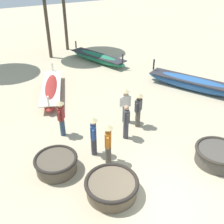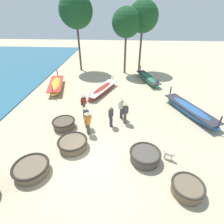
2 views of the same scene
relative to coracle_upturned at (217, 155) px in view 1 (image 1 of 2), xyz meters
name	(u,v)px [view 1 (image 1 of 2)]	position (x,y,z in m)	size (l,w,h in m)	color
ground_plane	(162,199)	(-2.89, -0.30, -0.34)	(80.00, 80.00, 0.00)	#BCAD8C
coracle_upturned	(217,155)	(0.00, 0.00, 0.00)	(1.69, 1.69, 0.63)	#4C473F
coracle_center	(112,186)	(-4.14, 0.74, -0.03)	(1.76, 1.76, 0.57)	brown
coracle_front_left	(56,163)	(-5.26, 2.69, -0.02)	(1.56, 1.56, 0.58)	brown
long_boat_blue_hull	(193,83)	(3.91, 5.00, 0.04)	(3.25, 5.45, 1.32)	#285693
long_boat_green_hull	(52,89)	(-3.27, 8.63, -0.04)	(2.80, 4.95, 1.02)	maroon
long_boat_white_hull	(98,58)	(1.45, 11.90, -0.02)	(2.42, 5.12, 1.11)	#237551
fisherman_hauling	(93,134)	(-3.68, 2.80, 0.62)	(0.36, 0.48, 1.67)	#383842
fisherman_crouching	(126,121)	(-2.04, 3.05, 0.50)	(0.32, 0.50, 1.57)	#383842
fisherman_standing_left	(61,116)	(-4.23, 4.63, 0.62)	(0.38, 0.43, 1.67)	#2D425B
fisherman_with_hat	(138,108)	(-1.08, 3.52, 0.62)	(0.47, 0.37, 1.67)	#4C473D
fisherman_by_coracle	(108,141)	(-3.45, 2.11, 0.62)	(0.37, 0.46, 1.67)	#4C473D
fisherman_standing_right	(125,103)	(-1.35, 4.16, 0.62)	(0.50, 0.36, 1.67)	#383842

